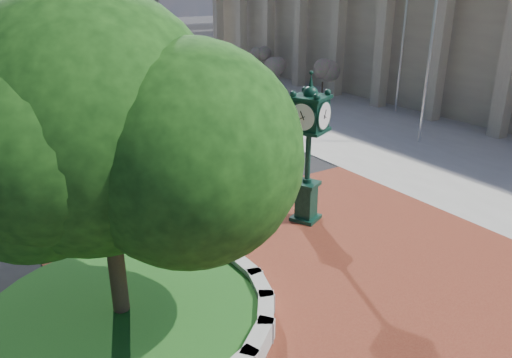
# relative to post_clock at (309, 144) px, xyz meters

# --- Properties ---
(ground) EXTENTS (200.00, 200.00, 0.00)m
(ground) POSITION_rel_post_clock_xyz_m (-1.71, -1.88, -2.59)
(ground) COLOR black
(ground) RESTS_ON ground
(plaza) EXTENTS (12.00, 12.00, 0.04)m
(plaza) POSITION_rel_post_clock_xyz_m (-1.71, -2.88, -2.57)
(plaza) COLOR maroon
(plaza) RESTS_ON ground
(sidewalk) EXTENTS (20.00, 50.00, 0.04)m
(sidewalk) POSITION_rel_post_clock_xyz_m (14.29, 8.12, -2.57)
(sidewalk) COLOR #9E9B93
(sidewalk) RESTS_ON ground
(planter_wall) EXTENTS (2.96, 6.77, 0.54)m
(planter_wall) POSITION_rel_post_clock_xyz_m (-4.42, -1.88, -2.32)
(planter_wall) COLOR #9E9B93
(planter_wall) RESTS_ON ground
(grass_bed) EXTENTS (6.10, 6.10, 0.40)m
(grass_bed) POSITION_rel_post_clock_xyz_m (-6.71, -1.88, -2.39)
(grass_bed) COLOR #124216
(grass_bed) RESTS_ON ground
(civic_building) EXTENTS (17.35, 44.00, 8.60)m
(civic_building) POSITION_rel_post_clock_xyz_m (21.89, 10.12, 1.74)
(civic_building) COLOR tan
(civic_building) RESTS_ON ground
(tree_planter) EXTENTS (5.20, 5.20, 6.33)m
(tree_planter) POSITION_rel_post_clock_xyz_m (-6.71, -1.88, 1.14)
(tree_planter) COLOR #38281C
(tree_planter) RESTS_ON ground
(tree_street) EXTENTS (4.40, 4.40, 5.45)m
(tree_street) POSITION_rel_post_clock_xyz_m (-5.71, 16.12, 0.65)
(tree_street) COLOR #38281C
(tree_street) RESTS_ON ground
(post_clock) EXTENTS (1.23, 1.23, 4.71)m
(post_clock) POSITION_rel_post_clock_xyz_m (0.00, 0.00, 0.00)
(post_clock) COLOR black
(post_clock) RESTS_ON ground
(parked_car) EXTENTS (2.46, 4.26, 1.36)m
(parked_car) POSITION_rel_post_clock_xyz_m (2.49, 35.82, -1.90)
(parked_car) COLOR #50150B
(parked_car) RESTS_ON ground
(flagpole_a) EXTENTS (1.62, 0.76, 10.94)m
(flagpole_a) POSITION_rel_post_clock_xyz_m (9.89, 3.67, 3.02)
(flagpole_a) COLOR silver
(flagpole_a) RESTS_ON ground
(flagpole_b) EXTENTS (1.59, 0.21, 10.17)m
(flagpole_b) POSITION_rel_post_clock_xyz_m (13.29, 8.22, 2.62)
(flagpole_b) COLOR silver
(flagpole_b) RESTS_ON ground
(street_lamp_near) EXTENTS (2.02, 0.86, 9.34)m
(street_lamp_near) POSITION_rel_post_clock_xyz_m (1.16, 22.02, 2.89)
(street_lamp_near) COLOR slate
(street_lamp_near) RESTS_ON ground
(shrub_near) EXTENTS (1.20, 1.20, 2.20)m
(shrub_near) POSITION_rel_post_clock_xyz_m (12.01, 13.36, -0.99)
(shrub_near) COLOR #38281C
(shrub_near) RESTS_ON ground
(shrub_mid) EXTENTS (1.20, 1.20, 2.20)m
(shrub_mid) POSITION_rel_post_clock_xyz_m (11.36, 17.64, -0.99)
(shrub_mid) COLOR #38281C
(shrub_mid) RESTS_ON ground
(shrub_far) EXTENTS (1.20, 1.20, 2.20)m
(shrub_far) POSITION_rel_post_clock_xyz_m (12.56, 21.48, -0.99)
(shrub_far) COLOR #38281C
(shrub_far) RESTS_ON ground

